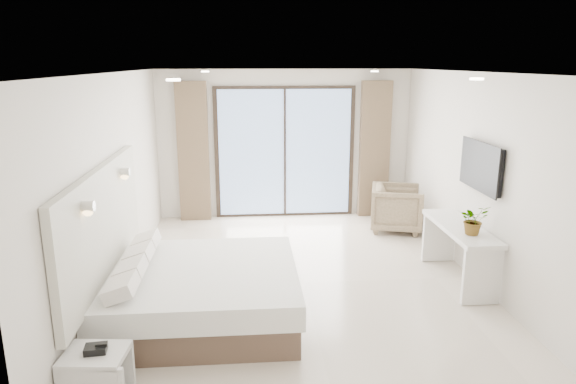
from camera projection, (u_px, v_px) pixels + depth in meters
name	position (u px, v px, depth m)	size (l,w,h in m)	color
ground	(303.00, 283.00, 6.75)	(6.20, 6.20, 0.00)	beige
room_shell	(284.00, 156.00, 6.98)	(4.62, 6.22, 2.72)	silver
bed	(201.00, 292.00, 5.77)	(2.11, 2.01, 0.73)	brown
nightstand	(97.00, 377.00, 4.34)	(0.55, 0.47, 0.47)	silver
phone	(96.00, 349.00, 4.27)	(0.18, 0.14, 0.06)	black
console_desk	(459.00, 241.00, 6.68)	(0.48, 1.55, 0.77)	silver
plant	(473.00, 223.00, 6.26)	(0.33, 0.37, 0.29)	#33662D
armchair	(397.00, 206.00, 8.78)	(0.83, 0.78, 0.86)	#9A8265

